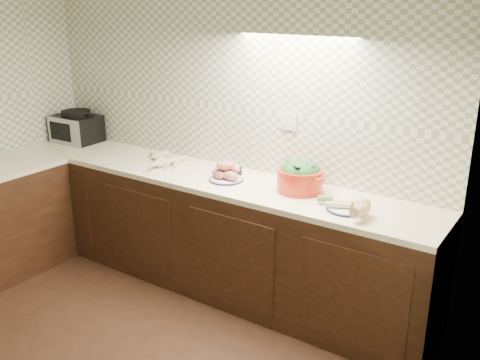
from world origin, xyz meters
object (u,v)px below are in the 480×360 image
Objects in this scene: sweet_potato_plate at (226,173)px; veg_plate at (353,206)px; parsnip_pile at (168,159)px; dutch_oven at (300,176)px; toaster_oven at (77,127)px; onion_bowl at (233,169)px.

sweet_potato_plate reaches higher than veg_plate.
dutch_oven is (1.18, 0.03, 0.07)m from parsnip_pile.
parsnip_pile is at bearing -4.78° from toaster_oven.
veg_plate is at bearing -10.95° from onion_bowl.
onion_bowl reaches higher than parsnip_pile.
toaster_oven is 1.64× the size of sweet_potato_plate.
veg_plate is at bearing -4.79° from parsnip_pile.
dutch_oven reaches higher than veg_plate.
toaster_oven is at bearing 175.91° from sweet_potato_plate.
dutch_oven is (0.59, -0.04, 0.07)m from onion_bowl.
toaster_oven is at bearing -164.10° from dutch_oven.
parsnip_pile is 1.64× the size of sweet_potato_plate.
parsnip_pile is 0.63m from sweet_potato_plate.
veg_plate is at bearing -5.98° from toaster_oven.
onion_bowl is 1.07m from veg_plate.
onion_bowl is 0.35× the size of dutch_oven.
parsnip_pile is 1.06× the size of dutch_oven.
parsnip_pile is at bearing -162.14° from dutch_oven.
dutch_oven reaches higher than parsnip_pile.
sweet_potato_plate reaches higher than parsnip_pile.
toaster_oven is 1.06× the size of dutch_oven.
veg_plate is at bearing -2.92° from dutch_oven.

